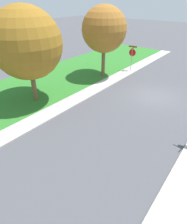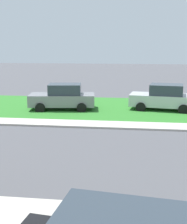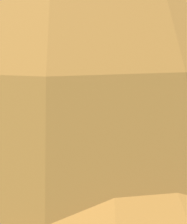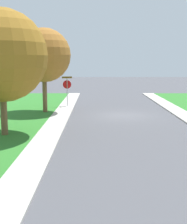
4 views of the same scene
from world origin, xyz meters
TOP-DOWN VIEW (x-y plane):
  - ground_plane at (0.00, 0.00)m, footprint 120.00×120.00m
  - stop_sign_near_corner at (4.63, -4.54)m, footprint 0.92×0.92m
  - tree_sidewalk_far at (6.37, -1.44)m, footprint 4.56×4.25m
  - tree_sidewalk_near at (7.43, 6.38)m, footprint 5.37×5.00m

SIDE VIEW (x-z plane):
  - ground_plane at x=0.00m, z-range 0.00..0.00m
  - stop_sign_near_corner at x=4.63m, z-range 0.50..3.27m
  - tree_sidewalk_near at x=7.43m, z-range 0.79..7.70m
  - tree_sidewalk_far at x=6.37m, z-range 1.09..7.81m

